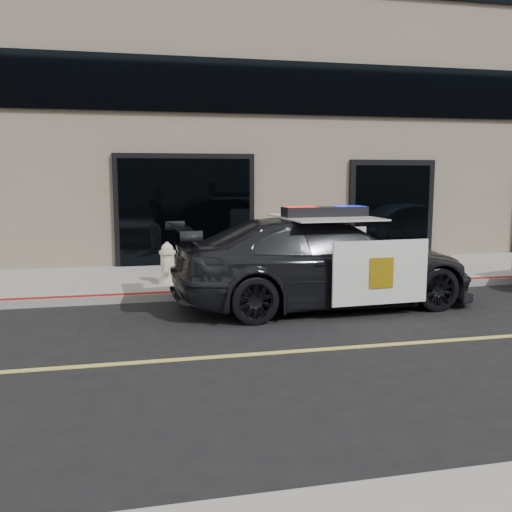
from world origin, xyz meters
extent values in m
plane|color=black|center=(0.00, 0.00, 0.00)|extent=(120.00, 120.00, 0.00)
cube|color=gray|center=(0.00, 5.25, 0.07)|extent=(60.00, 3.50, 0.15)
cube|color=#756856|center=(0.00, 10.50, 6.00)|extent=(60.00, 7.00, 12.00)
imported|color=black|center=(1.05, 2.54, 0.80)|extent=(2.79, 5.74, 1.60)
cube|color=white|center=(1.64, 1.42, 0.77)|extent=(1.71, 0.12, 1.07)
cube|color=white|center=(1.53, 3.71, 0.77)|extent=(1.71, 0.12, 1.07)
cube|color=white|center=(1.05, 2.54, 1.62)|extent=(1.69, 2.00, 0.03)
cube|color=gold|center=(1.64, 1.38, 0.77)|extent=(0.43, 0.03, 0.51)
cube|color=black|center=(1.05, 2.54, 1.71)|extent=(1.55, 0.48, 0.19)
cube|color=red|center=(0.58, 2.51, 1.72)|extent=(0.55, 0.37, 0.17)
cube|color=#0C19CC|center=(1.52, 2.56, 1.72)|extent=(0.55, 0.37, 0.17)
cylinder|color=#F1E4C8|center=(-1.63, 4.49, 0.19)|extent=(0.39, 0.39, 0.09)
cylinder|color=#F1E4C8|center=(-1.63, 4.49, 0.50)|extent=(0.28, 0.28, 0.54)
cylinder|color=#F1E4C8|center=(-1.63, 4.49, 0.79)|extent=(0.33, 0.33, 0.06)
sphere|color=#F1E4C8|center=(-1.63, 4.49, 0.86)|extent=(0.25, 0.25, 0.25)
cylinder|color=#F1E4C8|center=(-1.63, 4.49, 0.97)|extent=(0.08, 0.08, 0.08)
cylinder|color=#F1E4C8|center=(-1.63, 4.67, 0.58)|extent=(0.14, 0.13, 0.14)
cylinder|color=#F1E4C8|center=(-1.63, 4.31, 0.58)|extent=(0.14, 0.13, 0.14)
cylinder|color=#F1E4C8|center=(-1.63, 4.27, 0.50)|extent=(0.18, 0.15, 0.18)
camera|label=1|loc=(-2.41, -7.15, 2.39)|focal=40.00mm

